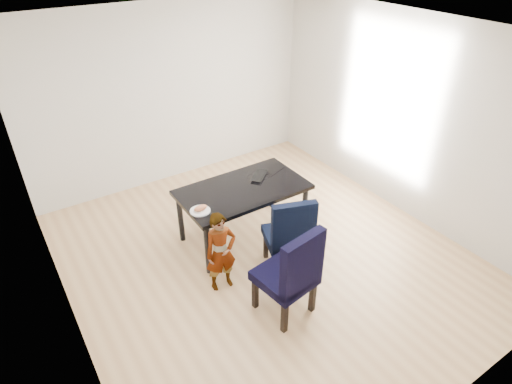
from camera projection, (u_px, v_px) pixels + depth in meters
floor at (265, 256)px, 5.40m from camera, size 4.50×5.00×0.01m
ceiling at (268, 33)px, 3.95m from camera, size 4.50×5.00×0.01m
wall_back at (172, 96)px, 6.44m from camera, size 4.50×0.01×2.70m
wall_front at (475, 308)px, 2.91m from camera, size 4.50×0.01×2.70m
wall_left at (48, 231)px, 3.63m from camera, size 0.01×5.00×2.70m
wall_right at (404, 117)px, 5.72m from camera, size 0.01×5.00×2.70m
dining_table at (243, 212)px, 5.55m from camera, size 1.60×0.90×0.75m
chair_left at (285, 270)px, 4.38m from camera, size 0.61×0.63×1.11m
chair_right at (287, 231)px, 4.97m from camera, size 0.65×0.66×1.05m
child at (221, 252)px, 4.70m from camera, size 0.38×0.27×0.99m
plate at (200, 211)px, 4.92m from camera, size 0.30×0.30×0.01m
sandwich at (200, 208)px, 4.90m from camera, size 0.18×0.13×0.07m
laptop at (256, 175)px, 5.60m from camera, size 0.42×0.40×0.03m
cable_tangle at (267, 176)px, 5.59m from camera, size 0.20×0.20×0.01m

